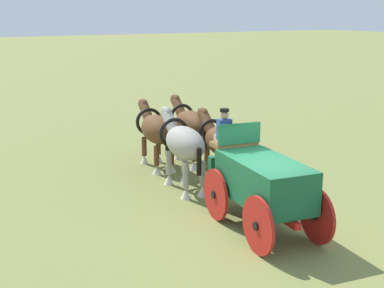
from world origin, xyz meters
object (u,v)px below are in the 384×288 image
Objects in this scene: draft_horse_rear_near at (183,144)px; draft_horse_lead_near at (156,130)px; draft_horse_rear_off at (222,143)px; show_wagon at (261,181)px; draft_horse_lead_off at (191,125)px.

draft_horse_rear_near is 2.60m from draft_horse_lead_near.
draft_horse_lead_near is at bearing 18.56° from draft_horse_rear_off.
show_wagon is 3.66m from draft_horse_rear_near.
draft_horse_rear_near reaches higher than draft_horse_lead_off.
show_wagon is 1.89× the size of draft_horse_rear_near.
show_wagon reaches higher than draft_horse_rear_off.
draft_horse_lead_near is 1.30m from draft_horse_lead_off.
draft_horse_rear_off is 2.60m from draft_horse_lead_off.
draft_horse_rear_off is at bearing -18.39° from show_wagon.
draft_horse_rear_near reaches higher than draft_horse_rear_off.
show_wagon is at bearing 161.61° from draft_horse_rear_off.
draft_horse_rear_near is 1.03× the size of draft_horse_lead_near.
draft_horse_rear_off is at bearing -161.44° from draft_horse_lead_near.
draft_horse_rear_off is 1.05× the size of draft_horse_lead_near.
draft_horse_lead_near is (2.57, -0.37, -0.10)m from draft_horse_rear_near.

